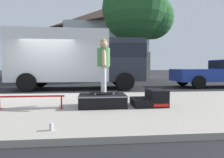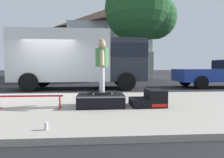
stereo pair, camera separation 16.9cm
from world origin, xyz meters
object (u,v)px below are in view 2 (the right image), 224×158
Objects in this scene: soda_can at (46,126)px; grind_rail at (30,98)px; skateboard at (102,92)px; street_tree_main at (141,11)px; skate_box at (101,100)px; kicker_ramp at (150,99)px; skater_kid at (102,61)px; box_truck at (81,57)px.

grind_rail is at bearing 116.56° from soda_can.
skateboard is (1.84, 0.17, 0.12)m from grind_rail.
street_tree_main reaches higher than grind_rail.
grind_rail is 13.23× the size of soda_can.
skate_box is 0.15× the size of street_tree_main.
skate_box is at bearing 179.98° from kicker_ramp.
skater_kid is at bearing -135.00° from skateboard.
soda_can is at bearing -140.78° from kicker_ramp.
skate_box is 0.88× the size of skater_kid.
box_truck reaches higher than kicker_ramp.
skater_kid reaches higher than kicker_ramp.
street_tree_main is (5.20, 10.37, 5.25)m from grind_rail.
skater_kid is 2.43m from soda_can.
skateboard is at bearing 51.64° from skate_box.
kicker_ramp reaches higher than grind_rail.
grind_rail is 0.20× the size of street_tree_main.
skateboard is 5.64m from box_truck.
skateboard is 2.16m from soda_can.
skateboard is 11.90m from street_tree_main.
skater_kid is 11.20× the size of soda_can.
kicker_ramp is at bearing 39.22° from soda_can.
soda_can is at bearing -89.55° from box_truck.
kicker_ramp is 3.15m from grind_rail.
skater_kid is (-0.00, -0.00, 0.84)m from skateboard.
kicker_ramp is at bearing -1.95° from skater_kid.
grind_rail is (-1.80, -0.13, 0.09)m from skate_box.
skateboard is 6.37× the size of soda_can.
skateboard is 0.57× the size of skater_kid.
street_tree_main is at bearing 47.50° from box_truck.
box_truck reaches higher than grind_rail.
skateboard reaches higher than skate_box.
box_truck is at bearing 90.45° from soda_can.
grind_rail is at bearing -174.64° from skateboard.
skate_box is 1.05m from skater_kid.
skateboard reaches higher than soda_can.
skateboard is at bearing 45.00° from skater_kid.
grind_rail is 0.24× the size of box_truck.
grind_rail is 5.79m from box_truck.
kicker_ramp is at bearing -101.34° from street_tree_main.
grind_rail is at bearing -174.64° from skater_kid.
box_truck is at bearing -132.50° from street_tree_main.
skate_box is 12.04m from street_tree_main.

